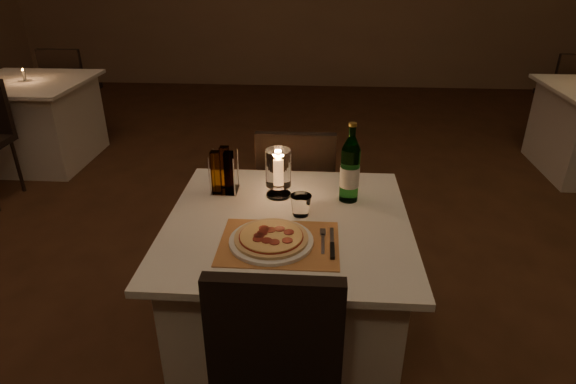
# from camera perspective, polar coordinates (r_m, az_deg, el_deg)

# --- Properties ---
(floor) EXTENTS (8.00, 10.00, 0.02)m
(floor) POSITION_cam_1_polar(r_m,az_deg,el_deg) (2.62, -2.77, -15.17)
(floor) COLOR #442615
(floor) RESTS_ON ground
(main_table) EXTENTS (1.00, 1.00, 0.74)m
(main_table) POSITION_cam_1_polar(r_m,az_deg,el_deg) (2.19, -0.04, -11.69)
(main_table) COLOR silver
(main_table) RESTS_ON ground
(chair_far) EXTENTS (0.42, 0.42, 0.90)m
(chair_far) POSITION_cam_1_polar(r_m,az_deg,el_deg) (2.70, 0.99, 0.65)
(chair_far) COLOR black
(chair_far) RESTS_ON ground
(placemat) EXTENTS (0.45, 0.34, 0.00)m
(placemat) POSITION_cam_1_polar(r_m,az_deg,el_deg) (1.83, -1.05, -6.08)
(placemat) COLOR #BB7941
(placemat) RESTS_ON main_table
(plate) EXTENTS (0.32, 0.32, 0.01)m
(plate) POSITION_cam_1_polar(r_m,az_deg,el_deg) (1.83, -1.99, -5.81)
(plate) COLOR white
(plate) RESTS_ON placemat
(pizza) EXTENTS (0.28, 0.28, 0.02)m
(pizza) POSITION_cam_1_polar(r_m,az_deg,el_deg) (1.82, -2.00, -5.37)
(pizza) COLOR #D8B77F
(pizza) RESTS_ON plate
(fork) EXTENTS (0.02, 0.18, 0.00)m
(fork) POSITION_cam_1_polar(r_m,az_deg,el_deg) (1.85, 4.15, -5.59)
(fork) COLOR silver
(fork) RESTS_ON placemat
(knife) EXTENTS (0.02, 0.22, 0.01)m
(knife) POSITION_cam_1_polar(r_m,az_deg,el_deg) (1.80, 5.27, -6.56)
(knife) COLOR black
(knife) RESTS_ON placemat
(tumbler) EXTENTS (0.09, 0.09, 0.09)m
(tumbler) POSITION_cam_1_polar(r_m,az_deg,el_deg) (2.01, 1.53, -1.58)
(tumbler) COLOR white
(tumbler) RESTS_ON main_table
(water_bottle) EXTENTS (0.09, 0.09, 0.36)m
(water_bottle) POSITION_cam_1_polar(r_m,az_deg,el_deg) (2.10, 7.35, 2.60)
(water_bottle) COLOR #5CAC61
(water_bottle) RESTS_ON main_table
(hurricane_candle) EXTENTS (0.11, 0.11, 0.22)m
(hurricane_candle) POSITION_cam_1_polar(r_m,az_deg,el_deg) (2.13, -1.16, 2.68)
(hurricane_candle) COLOR white
(hurricane_candle) RESTS_ON main_table
(cruet_caddy) EXTENTS (0.12, 0.12, 0.21)m
(cruet_caddy) POSITION_cam_1_polar(r_m,az_deg,el_deg) (2.19, -7.64, 2.30)
(cruet_caddy) COLOR white
(cruet_caddy) RESTS_ON main_table
(neighbor_table_left) EXTENTS (1.00, 1.00, 0.74)m
(neighbor_table_left) POSITION_cam_1_polar(r_m,az_deg,el_deg) (4.90, -27.77, 7.38)
(neighbor_table_left) COLOR silver
(neighbor_table_left) RESTS_ON ground
(neighbor_chair_lb) EXTENTS (0.42, 0.42, 0.90)m
(neighbor_chair_lb) POSITION_cam_1_polar(r_m,az_deg,el_deg) (5.45, -24.52, 11.68)
(neighbor_chair_lb) COLOR black
(neighbor_chair_lb) RESTS_ON ground
(neighbor_candle_left) EXTENTS (0.03, 0.03, 0.11)m
(neighbor_candle_left) POSITION_cam_1_polar(r_m,az_deg,el_deg) (4.80, -28.82, 12.03)
(neighbor_candle_left) COLOR white
(neighbor_candle_left) RESTS_ON neighbor_table_left
(neighbor_chair_rb) EXTENTS (0.42, 0.42, 0.90)m
(neighbor_chair_rb) POSITION_cam_1_polar(r_m,az_deg,el_deg) (5.46, 30.39, 10.44)
(neighbor_chair_rb) COLOR black
(neighbor_chair_rb) RESTS_ON ground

